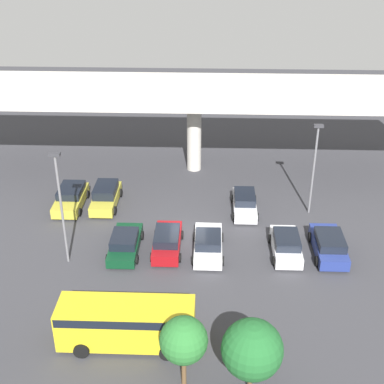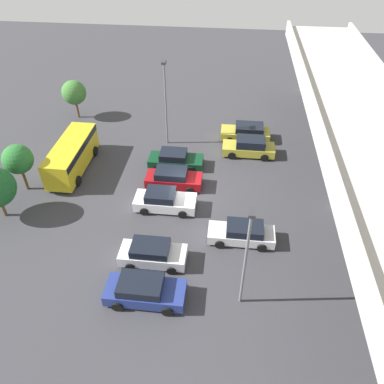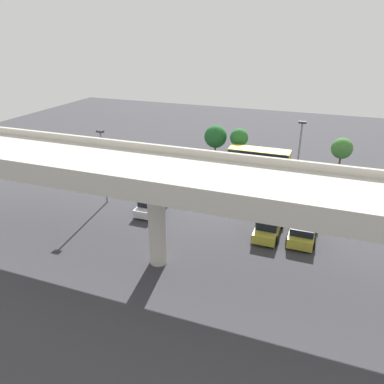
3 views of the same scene
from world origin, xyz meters
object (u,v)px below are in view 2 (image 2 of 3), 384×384
Objects in this scene: tree_front_left at (74,93)px; tree_front_centre at (18,159)px; parked_car_7 at (144,290)px; parked_car_3 at (173,178)px; lamp_post_mid_lot at (166,98)px; parked_car_6 at (152,253)px; lamp_post_near_aisle at (246,253)px; parked_car_0 at (246,132)px; parked_car_1 at (249,147)px; parked_car_5 at (242,233)px; shuttle_bus at (72,154)px; parked_car_2 at (175,159)px; parked_car_4 at (164,201)px.

tree_front_centre is at bearing 0.40° from tree_front_left.
parked_car_3 is at bearing 89.74° from parked_car_7.
lamp_post_mid_lot is at bearing 68.46° from tree_front_left.
lamp_post_mid_lot reaches higher than tree_front_centre.
parked_car_7 is at bearing -88.29° from parked_car_6.
lamp_post_near_aisle is 27.77m from tree_front_left.
parked_car_7 is (19.30, -6.03, 0.01)m from parked_car_0.
parked_car_3 is 1.05× the size of parked_car_6.
parked_car_1 is 19.61m from tree_front_centre.
parked_car_1 is 1.03× the size of parked_car_5.
parked_car_7 is (16.53, -6.28, -0.06)m from parked_car_1.
parked_car_0 is 0.99× the size of parked_car_7.
tree_front_centre reaches higher than shuttle_bus.
shuttle_bus is 9.77m from tree_front_left.
parked_car_6 is at bearing 61.37° from tree_front_centre.
tree_front_centre is at bearing -12.37° from parked_car_5.
parked_car_7 is (14.03, 0.21, 0.08)m from parked_car_2.
parked_car_0 is 12.67m from parked_car_4.
parked_car_1 is 0.99× the size of parked_car_2.
parked_car_0 is 1.03× the size of parked_car_3.
shuttle_bus is 0.92× the size of lamp_post_mid_lot.
parked_car_0 is 18.25m from tree_front_left.
tree_front_left is at bearing -42.75° from parked_car_5.
tree_front_left reaches higher than parked_car_1.
parked_car_6 is 15.38m from lamp_post_mid_lot.
parked_car_2 is 14.23m from tree_front_left.
tree_front_left reaches higher than parked_car_0.
tree_front_left is at bearing 146.33° from parked_car_2.
tree_front_left is 12.48m from tree_front_centre.
parked_car_3 is at bearing -152.06° from lamp_post_near_aisle.
lamp_post_mid_lot reaches higher than tree_front_left.
parked_car_1 is 17.69m from parked_car_7.
shuttle_bus is 4.53m from tree_front_centre.
parked_car_1 is 0.65× the size of lamp_post_near_aisle.
lamp_post_near_aisle reaches higher than tree_front_centre.
parked_car_2 is 1.04× the size of parked_car_5.
shuttle_bus is 19.30m from lamp_post_near_aisle.
parked_car_0 is 20.22m from parked_car_7.
parked_car_0 is at bearing -91.15° from parked_car_5.
lamp_post_mid_lot is at bearing 97.87° from parked_car_4.
parked_car_3 is (2.90, 0.26, 0.08)m from parked_car_2.
parked_car_7 is at bearing 4.91° from lamp_post_mid_lot.
shuttle_bus is at bearing -25.70° from parked_car_5.
parked_car_0 is at bearing 81.99° from tree_front_left.
parked_car_5 is 16.41m from shuttle_bus.
parked_car_6 is (5.34, 0.13, -0.00)m from parked_car_4.
parked_car_6 is at bearing 42.73° from shuttle_bus.
parked_car_1 is (2.77, 0.25, 0.06)m from parked_car_0.
lamp_post_mid_lot is (-1.19, -7.81, 3.88)m from parked_car_1.
lamp_post_mid_lot reaches higher than parked_car_5.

